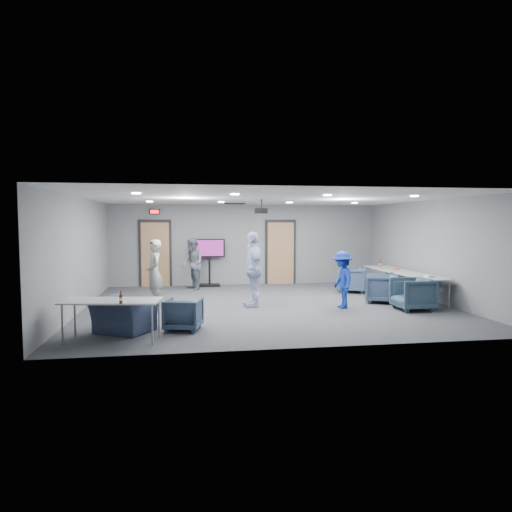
{
  "coord_description": "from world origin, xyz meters",
  "views": [
    {
      "loc": [
        -2.05,
        -11.3,
        2.1
      ],
      "look_at": [
        -0.15,
        0.81,
        1.2
      ],
      "focal_mm": 32.0,
      "sensor_mm": 36.0,
      "label": 1
    }
  ],
  "objects": [
    {
      "name": "table_right_b",
      "position": [
        4.0,
        -0.39,
        0.68
      ],
      "size": [
        0.74,
        1.77,
        0.73
      ],
      "rotation": [
        0.0,
        0.0,
        1.57
      ],
      "color": "#B6B9BB",
      "rests_on": "floor"
    },
    {
      "name": "bottle_right",
      "position": [
        3.96,
        2.03,
        0.81
      ],
      "size": [
        0.06,
        0.06,
        0.23
      ],
      "color": "#55240E",
      "rests_on": "table_right_a"
    },
    {
      "name": "table_right_a",
      "position": [
        4.0,
        1.51,
        0.69
      ],
      "size": [
        0.79,
        1.91,
        0.73
      ],
      "rotation": [
        0.0,
        0.0,
        1.57
      ],
      "color": "#B6B9BB",
      "rests_on": "floor"
    },
    {
      "name": "door_left",
      "position": [
        -3.0,
        3.95,
        1.07
      ],
      "size": [
        1.06,
        0.17,
        2.24
      ],
      "color": "black",
      "rests_on": "wall_back"
    },
    {
      "name": "floor",
      "position": [
        0.0,
        0.0,
        0.0
      ],
      "size": [
        9.0,
        9.0,
        0.0
      ],
      "primitive_type": "plane",
      "color": "#393C41",
      "rests_on": "ground"
    },
    {
      "name": "person_a",
      "position": [
        -2.8,
        0.28,
        0.84
      ],
      "size": [
        0.54,
        0.69,
        1.68
      ],
      "primitive_type": "imported",
      "rotation": [
        0.0,
        0.0,
        -1.32
      ],
      "color": "gray",
      "rests_on": "floor"
    },
    {
      "name": "ceiling",
      "position": [
        0.0,
        0.0,
        2.7
      ],
      "size": [
        9.0,
        9.0,
        0.0
      ],
      "primitive_type": "plane",
      "rotation": [
        3.14,
        0.0,
        0.0
      ],
      "color": "silver",
      "rests_on": "wall_back"
    },
    {
      "name": "snack_box",
      "position": [
        4.03,
        1.07,
        0.75
      ],
      "size": [
        0.21,
        0.16,
        0.04
      ],
      "primitive_type": "cube",
      "rotation": [
        0.0,
        0.0,
        -0.16
      ],
      "color": "#BB452E",
      "rests_on": "table_right_a"
    },
    {
      "name": "chair_front_a",
      "position": [
        -2.09,
        -2.38,
        0.31
      ],
      "size": [
        0.83,
        0.84,
        0.63
      ],
      "primitive_type": "imported",
      "rotation": [
        0.0,
        0.0,
        2.89
      ],
      "color": "#36465D",
      "rests_on": "floor"
    },
    {
      "name": "door_right",
      "position": [
        1.2,
        3.95,
        1.07
      ],
      "size": [
        1.06,
        0.17,
        2.24
      ],
      "color": "black",
      "rests_on": "wall_back"
    },
    {
      "name": "person_d",
      "position": [
        1.77,
        -0.64,
        0.7
      ],
      "size": [
        0.54,
        0.91,
        1.4
      ],
      "primitive_type": "imported",
      "rotation": [
        0.0,
        0.0,
        -1.59
      ],
      "color": "navy",
      "rests_on": "floor"
    },
    {
      "name": "bottle_front",
      "position": [
        -3.13,
        -3.39,
        0.81
      ],
      "size": [
        0.06,
        0.06,
        0.22
      ],
      "color": "#55240E",
      "rests_on": "table_front_left"
    },
    {
      "name": "tv_stand",
      "position": [
        -1.24,
        3.75,
        0.89
      ],
      "size": [
        1.02,
        0.49,
        1.57
      ],
      "color": "black",
      "rests_on": "floor"
    },
    {
      "name": "hvac_diffuser",
      "position": [
        -0.5,
        2.8,
        2.69
      ],
      "size": [
        0.6,
        0.6,
        0.03
      ],
      "primitive_type": "cube",
      "color": "black",
      "rests_on": "ceiling"
    },
    {
      "name": "exit_sign",
      "position": [
        -3.0,
        3.93,
        2.45
      ],
      "size": [
        0.32,
        0.08,
        0.16
      ],
      "color": "black",
      "rests_on": "wall_back"
    },
    {
      "name": "projector",
      "position": [
        -0.1,
        0.21,
        2.4
      ],
      "size": [
        0.38,
        0.36,
        0.36
      ],
      "rotation": [
        0.0,
        0.0,
        -0.21
      ],
      "color": "black",
      "rests_on": "ceiling"
    },
    {
      "name": "wrapper",
      "position": [
        4.02,
        -0.73,
        0.76
      ],
      "size": [
        0.26,
        0.22,
        0.05
      ],
      "primitive_type": "cube",
      "rotation": [
        0.0,
        0.0,
        0.32
      ],
      "color": "silver",
      "rests_on": "table_right_b"
    },
    {
      "name": "chair_right_c",
      "position": [
        3.35,
        -1.17,
        0.39
      ],
      "size": [
        0.86,
        0.83,
        0.78
      ],
      "primitive_type": "imported",
      "rotation": [
        0.0,
        0.0,
        -1.57
      ],
      "color": "#314555",
      "rests_on": "floor"
    },
    {
      "name": "chair_right_a",
      "position": [
        2.92,
        1.77,
        0.37
      ],
      "size": [
        1.06,
        1.05,
        0.74
      ],
      "primitive_type": "imported",
      "rotation": [
        0.0,
        0.0,
        -1.97
      ],
      "color": "#35475C",
      "rests_on": "floor"
    },
    {
      "name": "wall_left",
      "position": [
        -4.5,
        0.0,
        1.35
      ],
      "size": [
        0.02,
        8.0,
        2.7
      ],
      "primitive_type": "cube",
      "color": "slate",
      "rests_on": "floor"
    },
    {
      "name": "chair_front_b",
      "position": [
        -3.23,
        -2.4,
        0.33
      ],
      "size": [
        1.32,
        1.28,
        0.66
      ],
      "primitive_type": "imported",
      "rotation": [
        0.0,
        0.0,
        2.61
      ],
      "color": "#35405C",
      "rests_on": "floor"
    },
    {
      "name": "person_c",
      "position": [
        -0.36,
        -0.09,
        0.94
      ],
      "size": [
        0.55,
        1.13,
        1.88
      ],
      "primitive_type": "imported",
      "rotation": [
        0.0,
        0.0,
        -1.49
      ],
      "color": "silver",
      "rests_on": "floor"
    },
    {
      "name": "wall_front",
      "position": [
        0.0,
        -4.0,
        1.35
      ],
      "size": [
        9.0,
        0.02,
        2.7
      ],
      "primitive_type": "cube",
      "color": "slate",
      "rests_on": "floor"
    },
    {
      "name": "table_front_left",
      "position": [
        -3.34,
        -3.0,
        0.68
      ],
      "size": [
        1.79,
        0.96,
        0.73
      ],
      "rotation": [
        0.0,
        0.0,
        -0.15
      ],
      "color": "#B6B9BB",
      "rests_on": "floor"
    },
    {
      "name": "chair_right_b",
      "position": [
        3.06,
        -0.06,
        0.37
      ],
      "size": [
        1.07,
        1.06,
        0.74
      ],
      "primitive_type": "imported",
      "rotation": [
        0.0,
        0.0,
        -2.0
      ],
      "color": "#3D4E6A",
      "rests_on": "floor"
    },
    {
      "name": "downlights",
      "position": [
        0.0,
        0.0,
        2.68
      ],
      "size": [
        6.18,
        3.78,
        0.02
      ],
      "color": "white",
      "rests_on": "ceiling"
    },
    {
      "name": "person_b",
      "position": [
        -1.81,
        3.0,
        0.81
      ],
      "size": [
        0.85,
        0.96,
        1.63
      ],
      "primitive_type": "imported",
      "rotation": [
        0.0,
        0.0,
        -1.22
      ],
      "color": "slate",
      "rests_on": "floor"
    },
    {
      "name": "wall_back",
      "position": [
        0.0,
        4.0,
        1.35
      ],
      "size": [
        9.0,
        0.02,
        2.7
      ],
      "primitive_type": "cube",
      "color": "slate",
      "rests_on": "floor"
    },
    {
      "name": "wall_right",
      "position": [
        4.5,
        0.0,
        1.35
      ],
      "size": [
        0.02,
        8.0,
        2.7
      ],
      "primitive_type": "cube",
      "color": "slate",
      "rests_on": "floor"
    }
  ]
}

